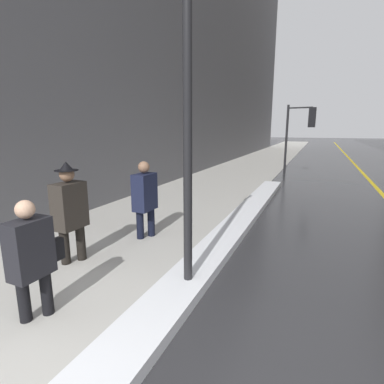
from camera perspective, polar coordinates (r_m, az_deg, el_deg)
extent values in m
cube|color=#B2AFA8|center=(16.86, 9.64, 4.14)|extent=(4.00, 80.00, 0.01)
cube|color=gold|center=(16.57, 30.27, 2.52)|extent=(0.16, 80.00, 0.00)
cube|color=white|center=(6.97, 8.24, -6.41)|extent=(0.64, 11.85, 0.15)
cube|color=slate|center=(24.07, 0.45, 28.95)|extent=(6.00, 36.00, 18.55)
cylinder|color=black|center=(3.95, -0.85, 12.77)|extent=(0.12, 0.12, 4.64)
cylinder|color=black|center=(15.43, 17.51, 9.30)|extent=(0.11, 0.11, 3.37)
cylinder|color=black|center=(15.34, 19.95, 14.87)|extent=(1.10, 0.20, 0.07)
cube|color=black|center=(15.23, 21.91, 13.06)|extent=(0.32, 0.23, 0.90)
sphere|color=red|center=(15.36, 22.07, 14.11)|extent=(0.19, 0.19, 0.19)
sphere|color=orange|center=(15.35, 21.98, 13.04)|extent=(0.19, 0.19, 0.19)
sphere|color=green|center=(15.34, 21.89, 11.96)|extent=(0.19, 0.19, 0.19)
cylinder|color=black|center=(4.22, -26.10, -15.62)|extent=(0.14, 0.14, 0.79)
cylinder|color=black|center=(4.20, -29.53, -16.14)|extent=(0.14, 0.14, 0.79)
cube|color=black|center=(4.01, -28.52, -9.44)|extent=(0.29, 0.49, 0.69)
sphere|color=tan|center=(3.87, -29.21, -2.91)|extent=(0.21, 0.21, 0.21)
cube|color=black|center=(4.25, -24.66, -10.00)|extent=(0.11, 0.22, 0.28)
cylinder|color=black|center=(5.59, -20.50, -7.84)|extent=(0.16, 0.16, 0.89)
cylinder|color=black|center=(5.52, -23.17, -8.31)|extent=(0.16, 0.16, 0.89)
cube|color=#2D2823|center=(5.39, -22.29, -2.41)|extent=(0.33, 0.54, 0.78)
sphere|color=#8C664C|center=(5.29, -22.75, 3.12)|extent=(0.24, 0.24, 0.24)
cylinder|color=black|center=(5.28, -22.80, 3.82)|extent=(0.37, 0.37, 0.01)
cone|color=black|center=(5.27, -22.87, 4.60)|extent=(0.23, 0.23, 0.14)
cylinder|color=black|center=(6.43, -7.82, -4.67)|extent=(0.15, 0.15, 0.87)
cylinder|color=black|center=(6.30, -9.89, -5.08)|extent=(0.15, 0.15, 0.87)
cube|color=#191E38|center=(6.23, -9.01, 0.01)|extent=(0.32, 0.53, 0.76)
sphere|color=#8C664C|center=(6.14, -9.16, 4.71)|extent=(0.24, 0.24, 0.24)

